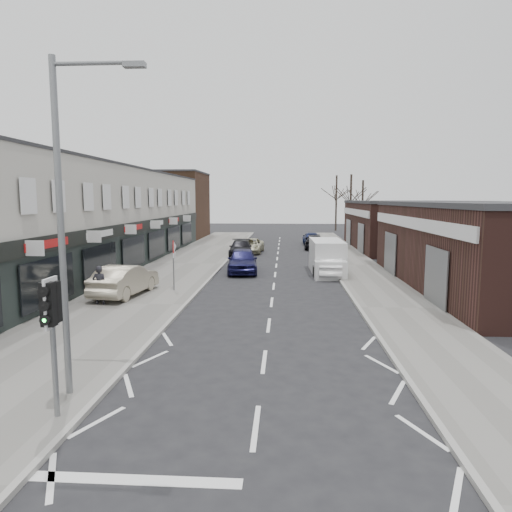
% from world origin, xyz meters
% --- Properties ---
extents(ground, '(160.00, 160.00, 0.00)m').
position_xyz_m(ground, '(0.00, 0.00, 0.00)').
color(ground, black).
rests_on(ground, ground).
extents(pavement_left, '(5.50, 64.00, 0.12)m').
position_xyz_m(pavement_left, '(-6.75, 22.00, 0.06)').
color(pavement_left, slate).
rests_on(pavement_left, ground).
extents(pavement_right, '(3.50, 64.00, 0.12)m').
position_xyz_m(pavement_right, '(5.75, 22.00, 0.06)').
color(pavement_right, slate).
rests_on(pavement_right, ground).
extents(shop_terrace_left, '(8.00, 41.00, 7.10)m').
position_xyz_m(shop_terrace_left, '(-13.50, 19.50, 3.55)').
color(shop_terrace_left, '#BBB7AB').
rests_on(shop_terrace_left, ground).
extents(brick_block_far, '(8.00, 10.00, 8.00)m').
position_xyz_m(brick_block_far, '(-13.50, 45.00, 4.00)').
color(brick_block_far, '#4A301F').
rests_on(brick_block_far, ground).
extents(right_unit_near, '(10.00, 18.00, 4.50)m').
position_xyz_m(right_unit_near, '(12.50, 14.00, 2.25)').
color(right_unit_near, '#3C201B').
rests_on(right_unit_near, ground).
extents(right_unit_far, '(10.00, 16.00, 4.50)m').
position_xyz_m(right_unit_far, '(12.50, 34.00, 2.25)').
color(right_unit_far, '#3C201B').
rests_on(right_unit_far, ground).
extents(tree_far_a, '(3.60, 3.60, 8.00)m').
position_xyz_m(tree_far_a, '(9.00, 48.00, 0.00)').
color(tree_far_a, '#382D26').
rests_on(tree_far_a, ground).
extents(tree_far_b, '(3.60, 3.60, 7.50)m').
position_xyz_m(tree_far_b, '(11.50, 54.00, 0.00)').
color(tree_far_b, '#382D26').
rests_on(tree_far_b, ground).
extents(tree_far_c, '(3.60, 3.60, 8.50)m').
position_xyz_m(tree_far_c, '(8.50, 60.00, 0.00)').
color(tree_far_c, '#382D26').
rests_on(tree_far_c, ground).
extents(traffic_light, '(0.28, 0.60, 3.10)m').
position_xyz_m(traffic_light, '(-4.40, -2.02, 2.41)').
color(traffic_light, slate).
rests_on(traffic_light, pavement_left).
extents(street_lamp, '(2.23, 0.22, 8.00)m').
position_xyz_m(street_lamp, '(-4.53, -0.80, 4.62)').
color(street_lamp, slate).
rests_on(street_lamp, pavement_left).
extents(warning_sign, '(0.12, 0.80, 2.70)m').
position_xyz_m(warning_sign, '(-5.16, 12.00, 2.20)').
color(warning_sign, slate).
rests_on(warning_sign, pavement_left).
extents(white_van, '(2.09, 5.66, 2.19)m').
position_xyz_m(white_van, '(3.40, 18.78, 1.04)').
color(white_van, white).
rests_on(white_van, ground).
extents(sedan_on_pavement, '(2.23, 4.84, 1.54)m').
position_xyz_m(sedan_on_pavement, '(-7.31, 10.58, 0.89)').
color(sedan_on_pavement, '#AAA088').
rests_on(sedan_on_pavement, pavement_left).
extents(pedestrian, '(0.65, 0.43, 1.77)m').
position_xyz_m(pedestrian, '(-7.78, 8.60, 1.01)').
color(pedestrian, black).
rests_on(pedestrian, pavement_left).
extents(parked_car_left_a, '(2.28, 4.90, 1.62)m').
position_xyz_m(parked_car_left_a, '(-2.20, 18.69, 0.81)').
color(parked_car_left_a, '#151543').
rests_on(parked_car_left_a, ground).
extents(parked_car_left_b, '(2.24, 4.87, 1.38)m').
position_xyz_m(parked_car_left_b, '(-3.13, 27.21, 0.69)').
color(parked_car_left_b, black).
rests_on(parked_car_left_b, ground).
extents(parked_car_left_c, '(2.42, 4.80, 1.30)m').
position_xyz_m(parked_car_left_c, '(-2.52, 29.89, 0.65)').
color(parked_car_left_c, '#BFBA99').
rests_on(parked_car_left_c, ground).
extents(parked_car_right_a, '(1.69, 4.02, 1.29)m').
position_xyz_m(parked_car_right_a, '(3.50, 17.45, 0.64)').
color(parked_car_right_a, white).
rests_on(parked_car_right_a, ground).
extents(parked_car_right_b, '(2.15, 4.57, 1.51)m').
position_xyz_m(parked_car_right_b, '(3.50, 33.52, 0.76)').
color(parked_car_right_b, black).
rests_on(parked_car_right_b, ground).
extents(parked_car_right_c, '(1.86, 4.47, 1.29)m').
position_xyz_m(parked_car_right_c, '(3.50, 38.40, 0.64)').
color(parked_car_right_c, '#141C40').
rests_on(parked_car_right_c, ground).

